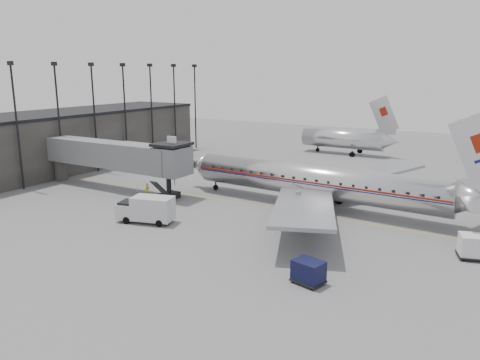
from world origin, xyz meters
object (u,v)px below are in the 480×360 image
(baggage_cart_navy, at_px, (308,271))
(baggage_cart_white, at_px, (475,246))
(ramp_worker, at_px, (147,190))
(airliner, at_px, (321,182))
(service_van, at_px, (146,209))

(baggage_cart_navy, xyz_separation_m, baggage_cart_white, (9.37, 10.58, 0.13))
(baggage_cart_white, distance_m, ramp_worker, 34.02)
(airliner, xyz_separation_m, service_van, (-12.51, -13.08, -1.44))
(baggage_cart_white, relative_size, ramp_worker, 1.82)
(baggage_cart_white, height_order, ramp_worker, baggage_cart_white)
(baggage_cart_navy, xyz_separation_m, ramp_worker, (-24.63, 11.58, -0.09))
(airliner, xyz_separation_m, baggage_cart_navy, (5.94, -17.55, -1.90))
(service_van, bearing_deg, ramp_worker, 115.38)
(service_van, distance_m, baggage_cart_navy, 18.99)
(airliner, distance_m, baggage_cart_navy, 18.62)
(airliner, bearing_deg, service_van, -131.05)
(baggage_cart_navy, relative_size, ramp_worker, 1.54)
(baggage_cart_white, xyz_separation_m, ramp_worker, (-34.01, 1.00, -0.22))
(baggage_cart_navy, bearing_deg, ramp_worker, 168.33)
(baggage_cart_navy, height_order, baggage_cart_white, baggage_cart_white)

